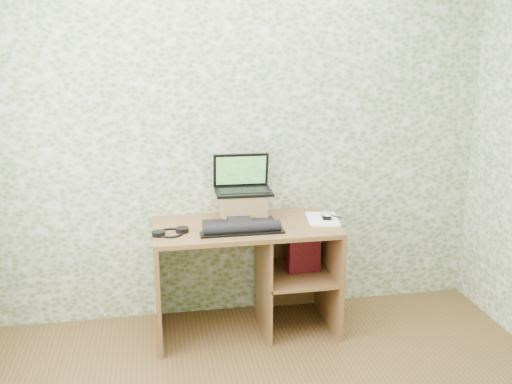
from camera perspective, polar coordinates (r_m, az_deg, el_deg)
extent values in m
plane|color=silver|center=(3.91, -1.85, 5.80)|extent=(3.50, 0.00, 3.50)
cube|color=brown|center=(3.75, -1.08, -3.53)|extent=(1.20, 0.60, 0.03)
cube|color=brown|center=(3.85, -9.79, -9.28)|extent=(0.03, 0.60, 0.72)
cube|color=brown|center=(4.02, 7.30, -8.08)|extent=(0.03, 0.60, 0.72)
cube|color=brown|center=(3.91, 0.71, -8.64)|extent=(0.02, 0.56, 0.72)
cube|color=brown|center=(3.95, 4.06, -8.10)|extent=(0.46, 0.56, 0.02)
cube|color=brown|center=(4.21, 3.18, -6.81)|extent=(0.48, 0.02, 0.72)
cube|color=olive|center=(3.86, -1.26, -1.37)|extent=(0.30, 0.26, 0.18)
cube|color=black|center=(3.83, -1.27, 0.04)|extent=(0.38, 0.27, 0.02)
cube|color=black|center=(3.82, -1.25, 0.16)|extent=(0.33, 0.15, 0.00)
cube|color=black|center=(3.90, -1.52, 2.22)|extent=(0.38, 0.07, 0.24)
cube|color=#1D5217|center=(3.89, -1.50, 2.17)|extent=(0.34, 0.05, 0.20)
cube|color=black|center=(3.70, -1.68, -3.25)|extent=(0.47, 0.17, 0.04)
cube|color=black|center=(3.70, -1.69, -3.10)|extent=(0.15, 0.15, 0.06)
cylinder|color=black|center=(3.58, -1.39, -3.59)|extent=(0.49, 0.08, 0.07)
cube|color=black|center=(3.59, -1.37, -4.08)|extent=(0.53, 0.11, 0.01)
torus|color=black|center=(3.62, -8.54, -4.06)|extent=(0.21, 0.21, 0.01)
cylinder|color=black|center=(3.59, -9.73, -4.13)|extent=(0.08, 0.08, 0.03)
cylinder|color=black|center=(3.64, -7.38, -3.78)|extent=(0.08, 0.08, 0.03)
cube|color=white|center=(3.86, 6.65, -2.72)|extent=(0.24, 0.32, 0.01)
ellipsoid|color=silver|center=(3.86, 7.07, -2.34)|extent=(0.09, 0.12, 0.04)
cylinder|color=black|center=(3.91, 7.63, -2.35)|extent=(0.09, 0.11, 0.01)
cube|color=maroon|center=(3.90, 4.79, -6.12)|extent=(0.23, 0.09, 0.27)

